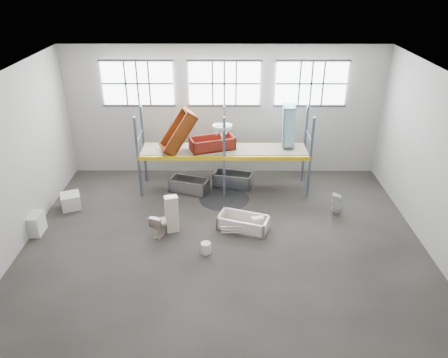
{
  "coord_description": "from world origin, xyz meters",
  "views": [
    {
      "loc": [
        0.05,
        -10.77,
        7.65
      ],
      "look_at": [
        0.0,
        1.5,
        1.4
      ],
      "focal_mm": 34.55,
      "sensor_mm": 36.0,
      "label": 1
    }
  ],
  "objects_px": {
    "bathtub_beige": "(243,223)",
    "steel_tub_left": "(189,185)",
    "cistern_tall": "(172,214)",
    "carton_near": "(30,224)",
    "toilet_white": "(337,204)",
    "bucket": "(206,248)",
    "rust_tub_flat": "(212,143)",
    "steel_tub_right": "(233,179)",
    "toilet_beige": "(160,224)",
    "blue_tub_upright": "(289,126)"
  },
  "relations": [
    {
      "from": "blue_tub_upright",
      "to": "carton_near",
      "type": "bearing_deg",
      "value": -158.81
    },
    {
      "from": "blue_tub_upright",
      "to": "carton_near",
      "type": "relative_size",
      "value": 1.92
    },
    {
      "from": "rust_tub_flat",
      "to": "carton_near",
      "type": "distance_m",
      "value": 6.54
    },
    {
      "from": "bathtub_beige",
      "to": "steel_tub_left",
      "type": "xyz_separation_m",
      "value": [
        -1.9,
        2.49,
        0.02
      ]
    },
    {
      "from": "toilet_white",
      "to": "bucket",
      "type": "bearing_deg",
      "value": -45.52
    },
    {
      "from": "cistern_tall",
      "to": "carton_near",
      "type": "distance_m",
      "value": 4.44
    },
    {
      "from": "steel_tub_right",
      "to": "cistern_tall",
      "type": "bearing_deg",
      "value": -122.38
    },
    {
      "from": "bathtub_beige",
      "to": "carton_near",
      "type": "distance_m",
      "value": 6.67
    },
    {
      "from": "bathtub_beige",
      "to": "carton_near",
      "type": "height_order",
      "value": "carton_near"
    },
    {
      "from": "steel_tub_right",
      "to": "carton_near",
      "type": "relative_size",
      "value": 1.86
    },
    {
      "from": "toilet_beige",
      "to": "cistern_tall",
      "type": "distance_m",
      "value": 0.46
    },
    {
      "from": "toilet_white",
      "to": "rust_tub_flat",
      "type": "xyz_separation_m",
      "value": [
        -4.19,
        1.81,
        1.45
      ]
    },
    {
      "from": "rust_tub_flat",
      "to": "bucket",
      "type": "relative_size",
      "value": 4.65
    },
    {
      "from": "cistern_tall",
      "to": "bucket",
      "type": "height_order",
      "value": "cistern_tall"
    },
    {
      "from": "rust_tub_flat",
      "to": "carton_near",
      "type": "bearing_deg",
      "value": -152.08
    },
    {
      "from": "rust_tub_flat",
      "to": "toilet_beige",
      "type": "bearing_deg",
      "value": -117.0
    },
    {
      "from": "bathtub_beige",
      "to": "toilet_white",
      "type": "height_order",
      "value": "toilet_white"
    },
    {
      "from": "steel_tub_left",
      "to": "carton_near",
      "type": "height_order",
      "value": "carton_near"
    },
    {
      "from": "bathtub_beige",
      "to": "bucket",
      "type": "distance_m",
      "value": 1.7
    },
    {
      "from": "steel_tub_right",
      "to": "blue_tub_upright",
      "type": "relative_size",
      "value": 0.97
    },
    {
      "from": "steel_tub_right",
      "to": "bucket",
      "type": "xyz_separation_m",
      "value": [
        -0.85,
        -4.23,
        -0.09
      ]
    },
    {
      "from": "rust_tub_flat",
      "to": "bucket",
      "type": "height_order",
      "value": "rust_tub_flat"
    },
    {
      "from": "steel_tub_right",
      "to": "rust_tub_flat",
      "type": "relative_size",
      "value": 0.91
    },
    {
      "from": "carton_near",
      "to": "bathtub_beige",
      "type": "bearing_deg",
      "value": 1.97
    },
    {
      "from": "cistern_tall",
      "to": "steel_tub_left",
      "type": "bearing_deg",
      "value": 65.51
    },
    {
      "from": "cistern_tall",
      "to": "steel_tub_left",
      "type": "relative_size",
      "value": 0.89
    },
    {
      "from": "toilet_white",
      "to": "bucket",
      "type": "distance_m",
      "value": 4.83
    },
    {
      "from": "bathtub_beige",
      "to": "steel_tub_right",
      "type": "height_order",
      "value": "steel_tub_right"
    },
    {
      "from": "toilet_white",
      "to": "rust_tub_flat",
      "type": "bearing_deg",
      "value": -95.98
    },
    {
      "from": "steel_tub_left",
      "to": "rust_tub_flat",
      "type": "xyz_separation_m",
      "value": [
        0.86,
        0.26,
        1.57
      ]
    },
    {
      "from": "rust_tub_flat",
      "to": "bucket",
      "type": "bearing_deg",
      "value": -91.38
    },
    {
      "from": "steel_tub_left",
      "to": "rust_tub_flat",
      "type": "bearing_deg",
      "value": 17.16
    },
    {
      "from": "toilet_beige",
      "to": "bucket",
      "type": "distance_m",
      "value": 1.76
    },
    {
      "from": "steel_tub_right",
      "to": "carton_near",
      "type": "xyz_separation_m",
      "value": [
        -6.38,
        -3.2,
        0.07
      ]
    },
    {
      "from": "bucket",
      "to": "blue_tub_upright",
      "type": "bearing_deg",
      "value": 56.57
    },
    {
      "from": "toilet_beige",
      "to": "blue_tub_upright",
      "type": "xyz_separation_m",
      "value": [
        4.26,
        3.28,
        2.03
      ]
    },
    {
      "from": "bathtub_beige",
      "to": "steel_tub_left",
      "type": "relative_size",
      "value": 1.13
    },
    {
      "from": "steel_tub_left",
      "to": "rust_tub_flat",
      "type": "height_order",
      "value": "rust_tub_flat"
    },
    {
      "from": "blue_tub_upright",
      "to": "rust_tub_flat",
      "type": "bearing_deg",
      "value": -174.69
    },
    {
      "from": "toilet_beige",
      "to": "carton_near",
      "type": "xyz_separation_m",
      "value": [
        -4.08,
        0.05,
        -0.04
      ]
    },
    {
      "from": "cistern_tall",
      "to": "carton_near",
      "type": "relative_size",
      "value": 1.61
    },
    {
      "from": "bathtub_beige",
      "to": "steel_tub_right",
      "type": "xyz_separation_m",
      "value": [
        -0.28,
        2.97,
        0.03
      ]
    },
    {
      "from": "carton_near",
      "to": "cistern_tall",
      "type": "bearing_deg",
      "value": 1.64
    },
    {
      "from": "steel_tub_left",
      "to": "blue_tub_upright",
      "type": "bearing_deg",
      "value": 8.23
    },
    {
      "from": "steel_tub_left",
      "to": "bucket",
      "type": "bearing_deg",
      "value": -78.53
    },
    {
      "from": "cistern_tall",
      "to": "blue_tub_upright",
      "type": "distance_m",
      "value": 5.3
    },
    {
      "from": "toilet_beige",
      "to": "steel_tub_right",
      "type": "distance_m",
      "value": 3.98
    },
    {
      "from": "rust_tub_flat",
      "to": "bucket",
      "type": "distance_m",
      "value": 4.34
    },
    {
      "from": "cistern_tall",
      "to": "rust_tub_flat",
      "type": "relative_size",
      "value": 0.79
    },
    {
      "from": "steel_tub_right",
      "to": "rust_tub_flat",
      "type": "bearing_deg",
      "value": -163.84
    }
  ]
}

